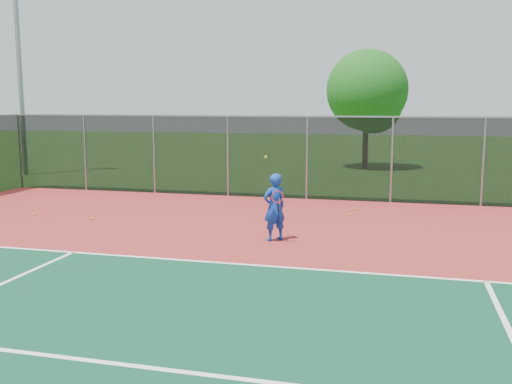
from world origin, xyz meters
TOP-DOWN VIEW (x-y plane):
  - ground at (0.00, 0.00)m, footprint 120.00×120.00m
  - court_apron at (0.00, 2.00)m, footprint 30.00×20.00m
  - fence_back at (0.00, 12.00)m, footprint 30.00×0.06m
  - tennis_player at (-2.73, 5.37)m, footprint 0.73×0.78m
  - practice_ball_0 at (-8.61, 6.61)m, footprint 0.07×0.07m
  - practice_ball_1 at (-1.17, 9.13)m, footprint 0.07×0.07m
  - practice_ball_2 at (-1.07, 10.20)m, footprint 0.07×0.07m
  - practice_ball_3 at (-10.69, 6.75)m, footprint 0.07×0.07m
  - practice_ball_5 at (-3.52, 9.51)m, footprint 0.07×0.07m
  - floodlight_nw at (-17.80, 16.08)m, footprint 0.90×0.40m
  - tree_back_left at (-1.51, 23.09)m, footprint 4.36×4.36m

SIDE VIEW (x-z plane):
  - ground at x=0.00m, z-range 0.00..0.00m
  - court_apron at x=0.00m, z-range 0.00..0.02m
  - practice_ball_0 at x=-8.61m, z-range 0.02..0.09m
  - practice_ball_1 at x=-1.17m, z-range 0.02..0.09m
  - practice_ball_2 at x=-1.07m, z-range 0.02..0.09m
  - practice_ball_3 at x=-10.69m, z-range 0.02..0.09m
  - practice_ball_5 at x=-3.52m, z-range 0.02..0.09m
  - tennis_player at x=-2.73m, z-range -0.19..1.95m
  - fence_back at x=0.00m, z-range 0.05..3.08m
  - tree_back_left at x=-1.51m, z-range 0.82..7.23m
  - floodlight_nw at x=-17.80m, z-range 0.78..13.06m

